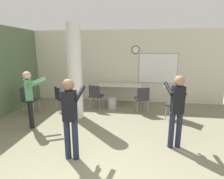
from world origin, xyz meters
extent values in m
cube|color=beige|center=(0.00, 5.06, 1.40)|extent=(8.00, 0.12, 2.80)
cylinder|color=black|center=(0.64, 4.99, 2.05)|extent=(0.30, 0.03, 0.30)
cylinder|color=white|center=(0.64, 4.97, 2.05)|extent=(0.25, 0.01, 0.25)
cube|color=#99999E|center=(1.51, 5.00, 1.35)|extent=(1.47, 0.01, 1.16)
cube|color=white|center=(1.51, 4.99, 1.35)|extent=(1.41, 0.02, 1.10)
cylinder|color=white|center=(-1.13, 3.08, 1.40)|extent=(0.41, 0.41, 2.80)
cube|color=beige|center=(0.07, 4.59, 0.74)|extent=(1.68, 0.61, 0.03)
cylinder|color=gray|center=(-0.71, 4.35, 0.36)|extent=(0.04, 0.04, 0.73)
cylinder|color=gray|center=(0.85, 4.35, 0.36)|extent=(0.04, 0.04, 0.73)
cylinder|color=gray|center=(-0.71, 4.84, 0.36)|extent=(0.04, 0.04, 0.73)
cylinder|color=gray|center=(0.85, 4.84, 0.36)|extent=(0.04, 0.04, 0.73)
cylinder|color=silver|center=(0.09, 4.48, 0.86)|extent=(0.07, 0.07, 0.21)
cylinder|color=silver|center=(0.09, 4.48, 1.01)|extent=(0.03, 0.03, 0.09)
cylinder|color=#B2B2B7|center=(-0.14, 4.01, 0.18)|extent=(0.30, 0.30, 0.37)
cube|color=#2D2D33|center=(-2.72, 3.22, 0.45)|extent=(0.44, 0.44, 0.04)
cube|color=#2D2D33|center=(-2.93, 3.22, 0.67)|extent=(0.03, 0.40, 0.40)
cylinder|color=#99999E|center=(-2.54, 3.04, 0.21)|extent=(0.02, 0.02, 0.43)
cylinder|color=#99999E|center=(-2.54, 3.40, 0.21)|extent=(0.02, 0.02, 0.43)
cylinder|color=#99999E|center=(-2.90, 3.04, 0.21)|extent=(0.02, 0.02, 0.43)
cylinder|color=#99999E|center=(-2.90, 3.40, 0.21)|extent=(0.02, 0.02, 0.43)
cube|color=#2D2D33|center=(-1.73, 3.53, 0.45)|extent=(0.62, 0.62, 0.04)
cube|color=#2D2D33|center=(-1.86, 3.38, 0.67)|extent=(0.31, 0.29, 0.40)
cylinder|color=#99999E|center=(-1.47, 3.54, 0.21)|extent=(0.02, 0.02, 0.43)
cylinder|color=#99999E|center=(-1.74, 3.79, 0.21)|extent=(0.02, 0.02, 0.43)
cylinder|color=#99999E|center=(-1.71, 3.28, 0.21)|extent=(0.02, 0.02, 0.43)
cylinder|color=#99999E|center=(-1.98, 3.52, 0.21)|extent=(0.02, 0.02, 0.43)
cube|color=#2D2D33|center=(1.85, 3.32, 0.45)|extent=(0.60, 0.60, 0.04)
cube|color=#2D2D33|center=(2.03, 3.22, 0.67)|extent=(0.23, 0.36, 0.40)
cylinder|color=#99999E|center=(1.78, 3.57, 0.21)|extent=(0.02, 0.02, 0.43)
cylinder|color=#99999E|center=(1.60, 3.26, 0.21)|extent=(0.02, 0.02, 0.43)
cylinder|color=#99999E|center=(2.09, 3.38, 0.21)|extent=(0.02, 0.02, 0.43)
cylinder|color=#99999E|center=(1.91, 3.07, 0.21)|extent=(0.02, 0.02, 0.43)
cube|color=#2D2D33|center=(-0.69, 3.99, 0.45)|extent=(0.50, 0.50, 0.04)
cube|color=#2D2D33|center=(-0.72, 3.79, 0.67)|extent=(0.40, 0.09, 0.40)
cylinder|color=#99999E|center=(-0.48, 4.14, 0.21)|extent=(0.02, 0.02, 0.43)
cylinder|color=#99999E|center=(-0.84, 4.20, 0.21)|extent=(0.02, 0.02, 0.43)
cylinder|color=#99999E|center=(-0.54, 3.79, 0.21)|extent=(0.02, 0.02, 0.43)
cylinder|color=#99999E|center=(-0.90, 3.84, 0.21)|extent=(0.02, 0.02, 0.43)
cube|color=#2D2D33|center=(0.88, 3.83, 0.45)|extent=(0.53, 0.53, 0.04)
cube|color=#2D2D33|center=(0.93, 3.63, 0.67)|extent=(0.39, 0.12, 0.40)
cylinder|color=#99999E|center=(1.01, 4.05, 0.21)|extent=(0.02, 0.02, 0.43)
cylinder|color=#99999E|center=(0.66, 3.97, 0.21)|extent=(0.02, 0.02, 0.43)
cylinder|color=#99999E|center=(1.10, 3.70, 0.21)|extent=(0.02, 0.02, 0.43)
cylinder|color=#99999E|center=(0.75, 3.62, 0.21)|extent=(0.02, 0.02, 0.43)
cylinder|color=#1E2338|center=(1.60, 1.69, 0.40)|extent=(0.12, 0.12, 0.79)
cylinder|color=#1E2338|center=(1.45, 1.66, 0.40)|extent=(0.12, 0.12, 0.79)
cube|color=black|center=(1.52, 1.68, 1.07)|extent=(0.25, 0.21, 0.56)
sphere|color=#997051|center=(1.52, 1.68, 1.46)|extent=(0.21, 0.21, 0.21)
cylinder|color=black|center=(1.62, 1.92, 1.25)|extent=(0.15, 0.50, 0.22)
cylinder|color=black|center=(1.37, 1.88, 1.25)|extent=(0.15, 0.50, 0.22)
cube|color=white|center=(1.33, 2.10, 1.25)|extent=(0.05, 0.13, 0.04)
cylinder|color=#1E2338|center=(-0.44, 1.00, 0.40)|extent=(0.12, 0.12, 0.79)
cylinder|color=#1E2338|center=(-0.59, 1.00, 0.40)|extent=(0.12, 0.12, 0.79)
cube|color=black|center=(-0.51, 1.00, 1.07)|extent=(0.23, 0.19, 0.56)
sphere|color=brown|center=(-0.51, 1.00, 1.46)|extent=(0.21, 0.21, 0.21)
cylinder|color=black|center=(-0.38, 1.22, 1.25)|extent=(0.09, 0.50, 0.23)
cylinder|color=black|center=(-0.64, 1.23, 1.25)|extent=(0.09, 0.50, 0.23)
cube|color=white|center=(-0.63, 1.45, 1.26)|extent=(0.04, 0.13, 0.04)
cylinder|color=black|center=(-2.05, 2.14, 0.38)|extent=(0.11, 0.11, 0.77)
cylinder|color=black|center=(-2.14, 2.26, 0.38)|extent=(0.11, 0.11, 0.77)
cube|color=#4C8C59|center=(-2.09, 2.20, 1.04)|extent=(0.28, 0.29, 0.54)
sphere|color=#D8AD8C|center=(-2.09, 2.20, 1.42)|extent=(0.21, 0.21, 0.21)
cylinder|color=#4C8C59|center=(-1.85, 2.24, 1.22)|extent=(0.43, 0.36, 0.22)
cylinder|color=#4C8C59|center=(-1.99, 2.43, 1.22)|extent=(0.43, 0.36, 0.22)
camera|label=1|loc=(0.65, -1.88, 2.07)|focal=28.00mm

